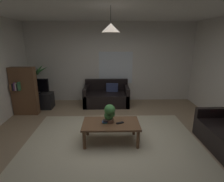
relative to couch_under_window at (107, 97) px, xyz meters
The scene contains 17 objects.
floor 2.32m from the couch_under_window, 86.51° to the right, with size 5.75×5.57×0.02m, color #9E8466.
rug 2.51m from the couch_under_window, 86.79° to the right, with size 3.74×3.06×0.01m, color beige.
wall_back 1.21m from the couch_under_window, 74.87° to the left, with size 5.87×0.06×2.72m, color silver.
ceiling 3.37m from the couch_under_window, 86.51° to the right, with size 5.75×5.57×0.02m, color white.
window_pane 1.08m from the couch_under_window, 56.10° to the left, with size 1.17×0.01×1.11m, color white.
couch_under_window is the anchor object (origin of this frame).
coffee_table 2.31m from the couch_under_window, 87.25° to the right, with size 1.20×0.68×0.44m.
book_on_table_0 2.32m from the couch_under_window, 90.01° to the right, with size 0.11×0.10×0.02m, color #387247.
book_on_table_1 2.32m from the couch_under_window, 90.02° to the right, with size 0.15×0.09×0.02m, color #2D4C8C.
book_on_table_2 2.32m from the couch_under_window, 89.92° to the right, with size 0.11×0.11×0.03m, color black.
remote_on_table_0 2.36m from the couch_under_window, 82.66° to the right, with size 0.05×0.16×0.02m, color black.
potted_plant_on_table 2.32m from the couch_under_window, 87.90° to the right, with size 0.24×0.25×0.41m.
tv_stand 2.20m from the couch_under_window, behind, with size 0.90×0.44×0.50m, color black.
tv 2.25m from the couch_under_window, behind, with size 0.74×0.16×0.47m.
potted_palm_corner 2.41m from the couch_under_window, behind, with size 0.78×0.85×1.36m.
bookshelf_corner 2.53m from the couch_under_window, 162.40° to the right, with size 0.70×0.31×1.40m.
pendant_lamp 3.10m from the couch_under_window, 87.25° to the right, with size 0.35×0.35×0.46m.
Camera 1 is at (-0.09, -3.48, 2.13)m, focal length 28.75 mm.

